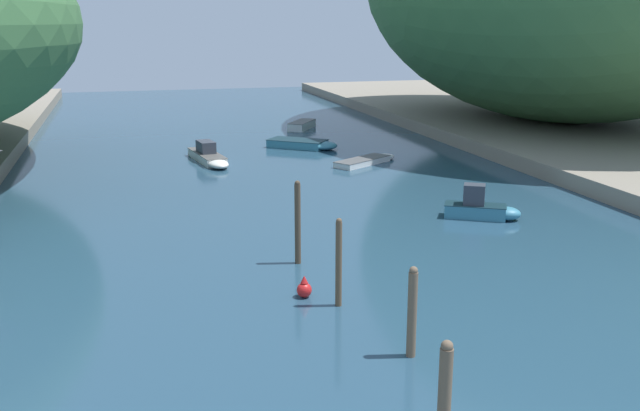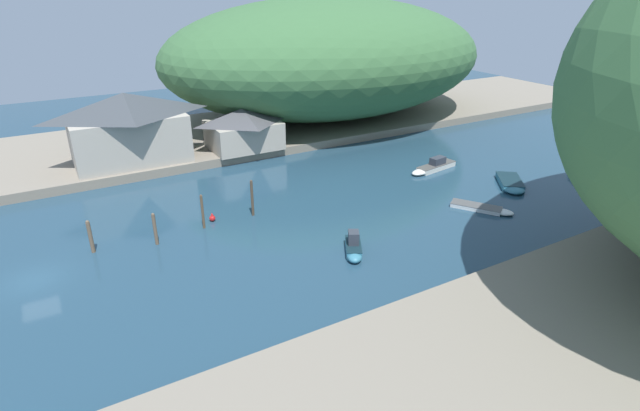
# 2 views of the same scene
# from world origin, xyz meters

# --- Properties ---
(water_surface) EXTENTS (130.00, 130.00, 0.00)m
(water_surface) POSITION_xyz_m (0.00, 30.00, 0.00)
(water_surface) COLOR #234256
(water_surface) RESTS_ON ground
(left_bank) EXTENTS (22.00, 120.00, 1.00)m
(left_bank) POSITION_xyz_m (-27.09, 30.00, 0.50)
(left_bank) COLOR gray
(left_bank) RESTS_ON ground
(hillside_left) EXTENTS (34.84, 48.77, 16.75)m
(hillside_left) POSITION_xyz_m (-28.19, 41.06, 9.37)
(hillside_left) COLOR #3D6B3D
(hillside_left) RESTS_ON left_bank
(waterfront_building) EXTENTS (7.86, 12.92, 7.71)m
(waterfront_building) POSITION_xyz_m (-20.15, 10.97, 4.99)
(waterfront_building) COLOR #B2A899
(waterfront_building) RESTS_ON left_bank
(boathouse_shed) EXTENTS (7.01, 8.74, 4.80)m
(boathouse_shed) POSITION_xyz_m (-18.72, 23.82, 3.48)
(boathouse_shed) COLOR #B2A899
(boathouse_shed) RESTS_ON left_bank
(boat_far_right_bank) EXTENTS (5.62, 5.03, 0.64)m
(boat_far_right_bank) POSITION_xyz_m (4.76, 43.92, 0.31)
(boat_far_right_bank) COLOR teal
(boat_far_right_bank) RESTS_ON water_surface
(boat_navy_launch) EXTENTS (3.81, 2.85, 1.72)m
(boat_navy_launch) POSITION_xyz_m (8.24, 22.04, 0.52)
(boat_navy_launch) COLOR teal
(boat_navy_launch) RESTS_ON water_surface
(boat_cabin_cruiser) EXTENTS (3.87, 4.93, 0.70)m
(boat_cabin_cruiser) POSITION_xyz_m (7.30, 54.34, 0.34)
(boat_cabin_cruiser) COLOR white
(boat_cabin_cruiser) RESTS_ON water_surface
(boat_far_upstream) EXTENTS (2.39, 6.66, 1.38)m
(boat_far_upstream) POSITION_xyz_m (-3.10, 40.19, 0.42)
(boat_far_upstream) COLOR silver
(boat_far_upstream) RESTS_ON water_surface
(boat_red_skiff) EXTENTS (5.55, 4.32, 0.41)m
(boat_red_skiff) POSITION_xyz_m (7.51, 37.06, 0.20)
(boat_red_skiff) COLOR white
(boat_red_skiff) RESTS_ON water_surface
(mooring_post_nearest) EXTENTS (0.31, 0.31, 2.79)m
(mooring_post_nearest) POSITION_xyz_m (-2.21, 4.31, 1.40)
(mooring_post_nearest) COLOR brown
(mooring_post_nearest) RESTS_ON water_surface
(mooring_post_second) EXTENTS (0.28, 0.28, 2.80)m
(mooring_post_second) POSITION_xyz_m (-1.03, 8.99, 1.41)
(mooring_post_second) COLOR brown
(mooring_post_second) RESTS_ON water_surface
(mooring_post_middle) EXTENTS (0.22, 0.22, 3.15)m
(mooring_post_middle) POSITION_xyz_m (-1.96, 13.24, 1.58)
(mooring_post_middle) COLOR brown
(mooring_post_middle) RESTS_ON water_surface
(mooring_post_fourth) EXTENTS (0.25, 0.25, 3.45)m
(mooring_post_fourth) POSITION_xyz_m (-2.25, 17.94, 1.73)
(mooring_post_fourth) COLOR #4C3D2D
(mooring_post_fourth) RESTS_ON water_surface
(channel_buoy_near) EXTENTS (0.54, 0.54, 0.82)m
(channel_buoy_near) POSITION_xyz_m (-2.91, 14.31, 0.32)
(channel_buoy_near) COLOR red
(channel_buoy_near) RESTS_ON water_surface
(person_on_quay) EXTENTS (0.33, 0.43, 1.69)m
(person_on_quay) POSITION_xyz_m (-17.51, 16.80, 1.98)
(person_on_quay) COLOR #282D3D
(person_on_quay) RESTS_ON left_bank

